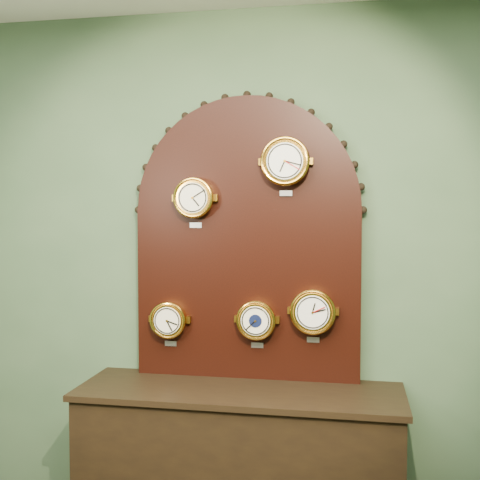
% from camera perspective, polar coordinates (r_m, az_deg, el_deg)
% --- Properties ---
extents(wall_back, '(4.00, 0.00, 4.00)m').
position_cam_1_polar(wall_back, '(3.29, 0.80, -2.90)').
color(wall_back, '#425E40').
rests_on(wall_back, ground).
extents(shop_counter, '(1.60, 0.50, 0.80)m').
position_cam_1_polar(shop_counter, '(3.30, -0.07, -20.96)').
color(shop_counter, black).
rests_on(shop_counter, ground_plane).
extents(display_board, '(1.26, 0.06, 1.53)m').
position_cam_1_polar(display_board, '(3.23, 0.65, 1.00)').
color(display_board, black).
rests_on(display_board, shop_counter).
extents(roman_clock, '(0.22, 0.08, 0.27)m').
position_cam_1_polar(roman_clock, '(3.22, -4.33, 3.96)').
color(roman_clock, gold).
rests_on(roman_clock, display_board).
extents(arabic_clock, '(0.25, 0.08, 0.30)m').
position_cam_1_polar(arabic_clock, '(3.14, 4.28, 7.36)').
color(arabic_clock, gold).
rests_on(arabic_clock, display_board).
extents(hygrometer, '(0.20, 0.08, 0.25)m').
position_cam_1_polar(hygrometer, '(3.32, -6.70, -7.44)').
color(hygrometer, gold).
rests_on(hygrometer, display_board).
extents(barometer, '(0.21, 0.08, 0.26)m').
position_cam_1_polar(barometer, '(3.21, 1.54, -7.51)').
color(barometer, gold).
rests_on(barometer, display_board).
extents(tide_clock, '(0.24, 0.08, 0.29)m').
position_cam_1_polar(tide_clock, '(3.16, 6.86, -6.69)').
color(tide_clock, gold).
rests_on(tide_clock, display_board).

